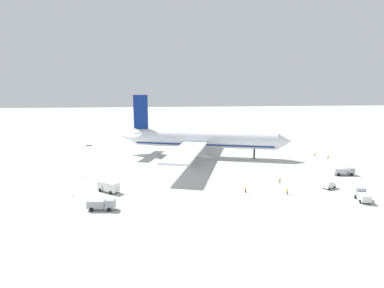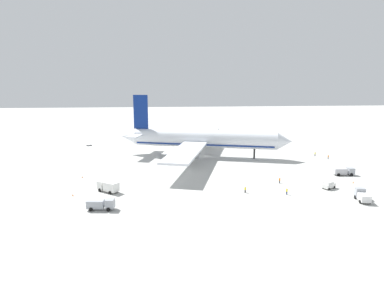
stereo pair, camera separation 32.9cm
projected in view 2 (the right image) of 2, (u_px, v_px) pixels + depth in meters
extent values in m
plane|color=#B2B2AD|center=(204.00, 157.00, 129.36)|extent=(600.00, 600.00, 0.00)
cylinder|color=silver|center=(204.00, 139.00, 128.08)|extent=(55.62, 23.08, 6.76)
cone|color=silver|center=(285.00, 141.00, 122.31)|extent=(7.13, 7.93, 6.62)
cone|color=silver|center=(129.00, 136.00, 133.98)|extent=(8.36, 8.14, 6.42)
cube|color=navy|center=(141.00, 112.00, 131.14)|extent=(5.88, 2.25, 13.70)
cube|color=silver|center=(145.00, 132.00, 138.51)|extent=(7.09, 10.62, 0.36)
cube|color=silver|center=(135.00, 136.00, 127.13)|extent=(7.09, 10.62, 0.36)
cube|color=silver|center=(205.00, 133.00, 149.44)|extent=(19.26, 37.06, 0.70)
cylinder|color=slate|center=(206.00, 140.00, 144.41)|extent=(5.41, 4.71, 3.51)
cube|color=silver|center=(186.00, 152.00, 108.14)|extent=(19.26, 37.06, 0.70)
cylinder|color=slate|center=(192.00, 155.00, 113.53)|extent=(5.46, 4.60, 3.36)
cylinder|color=black|center=(254.00, 154.00, 125.34)|extent=(0.70, 0.70, 3.79)
cylinder|color=black|center=(199.00, 149.00, 134.75)|extent=(0.70, 0.70, 3.79)
cylinder|color=black|center=(195.00, 154.00, 124.35)|extent=(0.70, 0.70, 3.79)
cube|color=navy|center=(204.00, 143.00, 128.41)|extent=(53.38, 22.10, 0.50)
cube|color=#999EA5|center=(351.00, 171.00, 102.42)|extent=(2.09, 2.25, 1.91)
cube|color=#B2B2B7|center=(340.00, 171.00, 102.39)|extent=(4.12, 2.44, 1.73)
cube|color=black|center=(353.00, 169.00, 102.34)|extent=(0.25, 1.74, 0.84)
cylinder|color=black|center=(348.00, 173.00, 103.61)|extent=(0.92, 0.38, 0.90)
cylinder|color=black|center=(351.00, 175.00, 101.56)|extent=(0.92, 0.38, 0.90)
cylinder|color=black|center=(336.00, 173.00, 103.55)|extent=(0.92, 0.38, 0.90)
cylinder|color=black|center=(339.00, 175.00, 101.51)|extent=(0.92, 0.38, 0.90)
cube|color=white|center=(102.00, 185.00, 87.44)|extent=(2.93, 3.03, 2.27)
cube|color=white|center=(111.00, 187.00, 85.72)|extent=(4.47, 4.24, 2.37)
cube|color=black|center=(101.00, 182.00, 87.67)|extent=(1.32, 1.64, 1.00)
cylinder|color=black|center=(100.00, 190.00, 86.54)|extent=(0.89, 0.79, 0.90)
cylinder|color=black|center=(106.00, 188.00, 88.56)|extent=(0.89, 0.79, 0.90)
cylinder|color=black|center=(110.00, 193.00, 84.51)|extent=(0.89, 0.79, 0.90)
cylinder|color=black|center=(117.00, 190.00, 86.52)|extent=(0.89, 0.79, 0.90)
cube|color=#999EA5|center=(360.00, 192.00, 80.99)|extent=(2.50, 2.00, 2.37)
cube|color=silver|center=(364.00, 198.00, 78.38)|extent=(2.88, 3.59, 1.60)
cube|color=black|center=(359.00, 190.00, 81.41)|extent=(1.82, 0.51, 1.04)
cylinder|color=black|center=(355.00, 197.00, 81.19)|extent=(0.50, 0.95, 0.90)
cylinder|color=black|center=(364.00, 197.00, 80.92)|extent=(0.50, 0.95, 0.90)
cylinder|color=black|center=(360.00, 202.00, 78.01)|extent=(0.50, 0.95, 0.90)
cylinder|color=black|center=(370.00, 202.00, 77.74)|extent=(0.50, 0.95, 0.90)
cube|color=#999EA5|center=(110.00, 204.00, 73.87)|extent=(2.09, 2.28, 2.05)
cube|color=#999EA5|center=(96.00, 204.00, 73.92)|extent=(4.05, 2.51, 1.80)
cube|color=black|center=(113.00, 201.00, 73.78)|extent=(0.28, 1.74, 0.90)
cylinder|color=black|center=(111.00, 206.00, 75.08)|extent=(0.93, 0.40, 0.90)
cylinder|color=black|center=(108.00, 210.00, 73.04)|extent=(0.93, 0.40, 0.90)
cylinder|color=black|center=(94.00, 206.00, 75.11)|extent=(0.93, 0.40, 0.90)
cylinder|color=black|center=(91.00, 209.00, 73.07)|extent=(0.93, 0.40, 0.90)
cube|color=white|center=(329.00, 185.00, 89.33)|extent=(4.42, 3.59, 1.10)
cube|color=white|center=(329.00, 183.00, 89.07)|extent=(3.06, 2.72, 0.55)
cylinder|color=black|center=(328.00, 186.00, 90.93)|extent=(0.67, 0.51, 0.64)
cylinder|color=black|center=(334.00, 187.00, 89.45)|extent=(0.67, 0.51, 0.64)
cylinder|color=black|center=(323.00, 187.00, 89.41)|extent=(0.67, 0.51, 0.64)
cylinder|color=black|center=(329.00, 189.00, 87.93)|extent=(0.67, 0.51, 0.64)
cube|color=#595B60|center=(89.00, 145.00, 152.27)|extent=(2.68, 2.27, 0.15)
cylinder|color=#333338|center=(86.00, 145.00, 151.51)|extent=(0.57, 0.34, 0.08)
cylinder|color=black|center=(88.00, 146.00, 151.24)|extent=(0.41, 0.28, 0.40)
cylinder|color=black|center=(87.00, 145.00, 152.40)|extent=(0.41, 0.28, 0.40)
cylinder|color=black|center=(91.00, 145.00, 152.16)|extent=(0.41, 0.28, 0.40)
cylinder|color=black|center=(91.00, 145.00, 153.32)|extent=(0.41, 0.28, 0.40)
cylinder|color=black|center=(245.00, 191.00, 85.89)|extent=(0.45, 0.45, 0.79)
cylinder|color=yellow|center=(245.00, 189.00, 85.77)|extent=(0.57, 0.57, 0.59)
sphere|color=#8C6647|center=(245.00, 187.00, 85.69)|extent=(0.21, 0.21, 0.21)
cylinder|color=#3F3F47|center=(328.00, 158.00, 124.79)|extent=(0.42, 0.42, 0.84)
cylinder|color=orange|center=(328.00, 156.00, 124.65)|extent=(0.52, 0.52, 0.63)
sphere|color=beige|center=(328.00, 155.00, 124.58)|extent=(0.23, 0.23, 0.23)
cylinder|color=black|center=(315.00, 155.00, 129.96)|extent=(0.43, 0.43, 0.84)
cylinder|color=yellow|center=(315.00, 153.00, 129.82)|extent=(0.54, 0.54, 0.63)
sphere|color=#8C6647|center=(315.00, 152.00, 129.75)|extent=(0.23, 0.23, 0.23)
cylinder|color=navy|center=(287.00, 193.00, 84.38)|extent=(0.41, 0.41, 0.81)
cylinder|color=yellow|center=(287.00, 190.00, 84.25)|extent=(0.51, 0.51, 0.61)
sphere|color=#8C6647|center=(287.00, 189.00, 84.17)|extent=(0.22, 0.22, 0.22)
cylinder|color=#3F3F47|center=(280.00, 182.00, 94.05)|extent=(0.34, 0.34, 0.82)
cylinder|color=orange|center=(280.00, 179.00, 93.92)|extent=(0.42, 0.42, 0.62)
sphere|color=beige|center=(280.00, 178.00, 93.84)|extent=(0.22, 0.22, 0.22)
cone|color=orange|center=(248.00, 139.00, 169.70)|extent=(0.36, 0.36, 0.55)
cone|color=orange|center=(353.00, 182.00, 94.13)|extent=(0.36, 0.36, 0.55)
cone|color=orange|center=(73.00, 195.00, 83.23)|extent=(0.36, 0.36, 0.55)
cone|color=orange|center=(82.00, 177.00, 99.60)|extent=(0.36, 0.36, 0.55)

